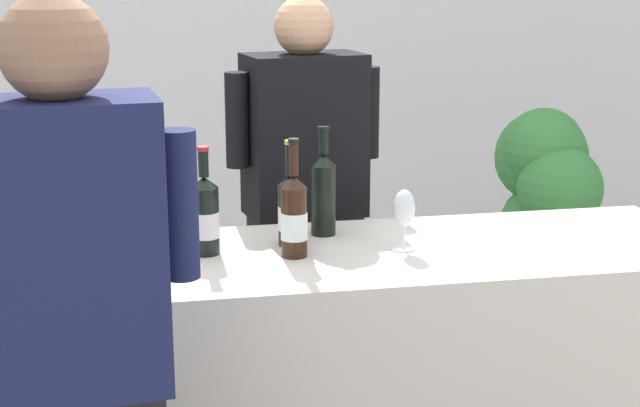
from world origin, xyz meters
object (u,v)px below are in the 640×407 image
(wine_bottle_0, at_px, (291,210))
(wine_glass, at_px, (404,211))
(person_server, at_px, (305,241))
(wine_bottle_2, at_px, (323,191))
(ice_bucket, at_px, (136,212))
(wine_bottle_4, at_px, (294,216))
(wine_bottle_3, at_px, (66,238))
(wine_bottle_5, at_px, (205,216))
(potted_shrub, at_px, (546,198))

(wine_bottle_0, distance_m, wine_glass, 0.34)
(person_server, bearing_deg, wine_glass, -73.38)
(wine_bottle_2, bearing_deg, ice_bucket, 179.26)
(wine_bottle_4, bearing_deg, ice_bucket, 154.30)
(wine_bottle_3, distance_m, wine_bottle_4, 0.64)
(ice_bucket, distance_m, person_server, 0.76)
(wine_bottle_2, xyz_separation_m, wine_glass, (0.20, -0.21, -0.02))
(wine_bottle_4, distance_m, wine_glass, 0.33)
(wine_bottle_3, xyz_separation_m, wine_bottle_5, (0.38, 0.18, -0.01))
(wine_bottle_0, height_order, wine_bottle_5, wine_bottle_0)
(wine_bottle_5, bearing_deg, wine_bottle_0, 8.92)
(wine_bottle_0, height_order, wine_bottle_4, wine_bottle_4)
(wine_bottle_0, relative_size, wine_bottle_2, 0.94)
(ice_bucket, height_order, potted_shrub, potted_shrub)
(ice_bucket, bearing_deg, wine_glass, -15.36)
(wine_bottle_3, xyz_separation_m, wine_glass, (0.96, 0.11, -0.00))
(ice_bucket, relative_size, potted_shrub, 0.18)
(wine_bottle_3, xyz_separation_m, ice_bucket, (0.18, 0.32, -0.02))
(wine_bottle_2, height_order, potted_shrub, wine_bottle_2)
(wine_bottle_0, xyz_separation_m, wine_bottle_3, (-0.64, -0.22, 0.01))
(wine_bottle_5, xyz_separation_m, wine_glass, (0.58, -0.07, 0.00))
(wine_bottle_5, bearing_deg, wine_bottle_2, 19.63)
(wine_bottle_4, relative_size, wine_bottle_5, 1.09)
(ice_bucket, bearing_deg, wine_bottle_4, -25.70)
(wine_bottle_2, bearing_deg, potted_shrub, 40.60)
(wine_bottle_0, bearing_deg, person_server, 75.39)
(wine_bottle_0, bearing_deg, wine_bottle_3, -160.78)
(wine_bottle_4, distance_m, person_server, 0.70)
(wine_bottle_4, xyz_separation_m, ice_bucket, (-0.45, 0.21, -0.02))
(wine_bottle_4, distance_m, wine_bottle_5, 0.26)
(person_server, bearing_deg, potted_shrub, 27.59)
(person_server, relative_size, potted_shrub, 1.43)
(ice_bucket, distance_m, potted_shrub, 2.11)
(potted_shrub, bearing_deg, wine_bottle_5, -143.51)
(ice_bucket, xyz_separation_m, person_server, (0.59, 0.41, -0.25))
(wine_bottle_0, distance_m, wine_bottle_3, 0.68)
(ice_bucket, bearing_deg, potted_shrub, 30.14)
(wine_bottle_3, distance_m, ice_bucket, 0.37)
(wine_bottle_2, distance_m, wine_bottle_3, 0.82)
(wine_bottle_0, relative_size, ice_bucket, 1.49)
(wine_bottle_2, height_order, wine_bottle_4, wine_bottle_4)
(wine_glass, xyz_separation_m, ice_bucket, (-0.77, 0.21, -0.02))
(wine_bottle_5, distance_m, wine_glass, 0.58)
(wine_bottle_4, distance_m, ice_bucket, 0.49)
(wine_bottle_3, distance_m, potted_shrub, 2.43)
(wine_bottle_5, bearing_deg, potted_shrub, 36.49)
(wine_glass, bearing_deg, wine_bottle_3, -173.37)
(wine_bottle_2, relative_size, wine_glass, 1.87)
(wine_bottle_4, bearing_deg, wine_bottle_5, 163.85)
(wine_bottle_4, bearing_deg, wine_bottle_0, 85.85)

